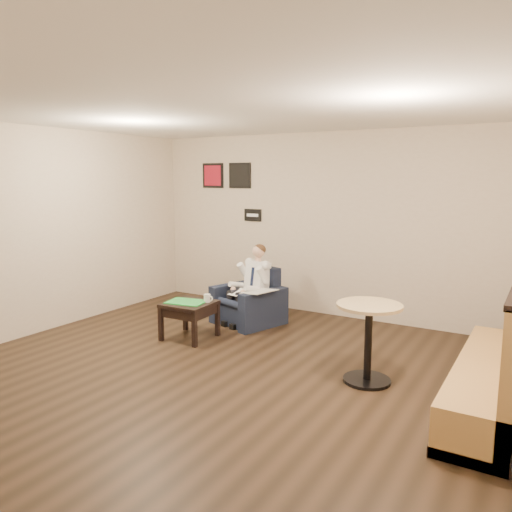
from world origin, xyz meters
The scene contains 17 objects.
ground centered at (0.00, 0.00, 0.00)m, with size 6.00×6.00×0.00m, color black.
wall_back centered at (0.00, 3.00, 1.40)m, with size 6.00×0.02×2.80m, color beige.
wall_left centered at (-3.00, 0.00, 1.40)m, with size 0.02×6.00×2.80m, color beige.
ceiling centered at (0.00, 0.00, 2.80)m, with size 6.00×6.00×0.02m, color white.
seating_sign centered at (-1.30, 2.98, 1.50)m, with size 0.32×0.02×0.20m, color black.
art_print_left centered at (-2.10, 2.98, 2.15)m, with size 0.42×0.03×0.42m, color maroon.
art_print_right centered at (-1.55, 2.98, 2.15)m, with size 0.42×0.03×0.42m, color black.
armchair centered at (-0.74, 1.94, 0.40)m, with size 0.83×0.83×0.81m, color black.
seated_man centered at (-0.78, 1.84, 0.55)m, with size 0.53×0.79×1.10m, color white, non-canonical shape.
lap_papers centered at (-0.80, 1.76, 0.49)m, with size 0.18×0.26×0.01m, color white.
newspaper centered at (-0.45, 1.76, 0.55)m, with size 0.35×0.44×0.01m, color silver.
side_table centered at (-1.05, 0.95, 0.25)m, with size 0.60×0.60×0.49m, color black.
green_folder centered at (-1.08, 0.93, 0.50)m, with size 0.49×0.35×0.01m, color green.
coffee_mug centered at (-0.86, 1.09, 0.54)m, with size 0.09×0.09×0.10m, color white.
smartphone centered at (-1.00, 1.13, 0.50)m, with size 0.15×0.08×0.01m, color black.
banquette centered at (2.59, 0.82, 0.62)m, with size 0.58×2.41×1.23m, color #B28445.
cafe_table centered at (1.44, 0.77, 0.42)m, with size 0.68×0.68×0.84m, color tan.
Camera 1 is at (2.99, -4.09, 2.12)m, focal length 35.00 mm.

